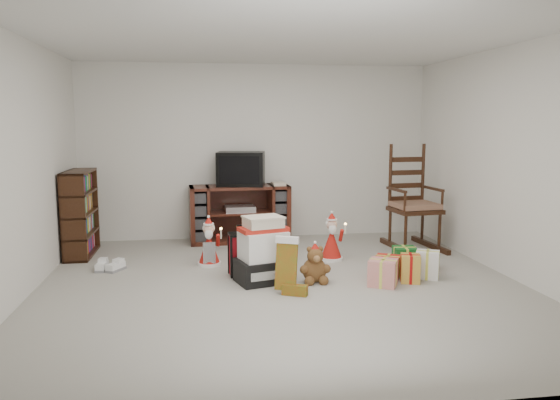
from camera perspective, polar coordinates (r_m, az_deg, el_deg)
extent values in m
cube|color=#A29F95|center=(5.70, 0.26, -9.05)|extent=(5.00, 5.00, 0.01)
cube|color=silver|center=(5.51, 0.27, 16.71)|extent=(5.00, 5.00, 0.01)
cube|color=silver|center=(7.94, -2.50, 5.03)|extent=(5.00, 0.01, 2.50)
cube|color=silver|center=(3.03, 7.50, -0.09)|extent=(5.00, 0.01, 2.50)
cube|color=silver|center=(5.65, -25.70, 2.97)|extent=(0.01, 5.00, 2.50)
cube|color=silver|center=(6.34, 23.23, 3.60)|extent=(0.01, 5.00, 2.50)
cube|color=#4C1A15|center=(7.73, -4.24, -1.43)|extent=(1.41, 0.57, 0.80)
cube|color=silver|center=(7.69, -4.23, -0.92)|extent=(0.43, 0.32, 0.08)
cube|color=#331B0E|center=(7.34, -20.14, -1.30)|extent=(0.29, 0.88, 1.08)
cube|color=#331B0E|center=(7.46, 13.91, -1.03)|extent=(0.63, 0.62, 0.06)
cube|color=#9A6A54|center=(7.45, 13.93, -0.52)|extent=(0.59, 0.57, 0.07)
cube|color=#331B0E|center=(7.63, 13.31, 2.81)|extent=(0.49, 0.12, 0.89)
cube|color=#331B0E|center=(7.55, 13.79, -4.69)|extent=(0.68, 1.01, 0.07)
cube|color=black|center=(5.82, -1.74, -7.38)|extent=(0.64, 0.53, 0.25)
cube|color=white|center=(5.75, -1.75, -4.75)|extent=(0.54, 0.47, 0.30)
cube|color=red|center=(5.71, -1.76, -3.07)|extent=(0.55, 0.39, 0.04)
cube|color=beige|center=(5.70, -1.76, -2.37)|extent=(0.43, 0.37, 0.10)
cube|color=maroon|center=(6.03, -3.50, -5.67)|extent=(0.38, 0.22, 0.48)
cube|color=black|center=(6.05, -3.60, -2.68)|extent=(0.19, 0.05, 0.03)
ellipsoid|color=brown|center=(5.83, 3.62, -7.32)|extent=(0.26, 0.22, 0.27)
sphere|color=brown|center=(5.75, 3.70, -5.87)|extent=(0.17, 0.17, 0.17)
cone|color=#B41A13|center=(6.73, 5.39, -4.63)|extent=(0.28, 0.28, 0.39)
sphere|color=beige|center=(6.68, 5.42, -2.57)|extent=(0.13, 0.13, 0.13)
cone|color=#B41A13|center=(6.66, 5.43, -1.69)|extent=(0.12, 0.12, 0.10)
cylinder|color=silver|center=(6.62, 6.84, -3.03)|extent=(0.02, 0.02, 0.12)
cone|color=#B41A13|center=(6.52, -7.42, -5.12)|extent=(0.27, 0.27, 0.38)
sphere|color=beige|center=(6.47, -7.46, -3.05)|extent=(0.13, 0.13, 0.13)
cone|color=#B41A13|center=(6.45, -7.48, -2.17)|extent=(0.12, 0.12, 0.10)
cylinder|color=silver|center=(6.38, -6.18, -3.54)|extent=(0.02, 0.02, 0.12)
cube|color=white|center=(6.58, -18.16, -6.66)|extent=(0.13, 0.26, 0.09)
cube|color=white|center=(6.55, -16.75, -6.65)|extent=(0.22, 0.27, 0.09)
cube|color=red|center=(6.05, 11.42, -6.95)|extent=(0.25, 0.25, 0.25)
cube|color=#186222|center=(6.32, 12.31, -6.30)|extent=(0.25, 0.25, 0.25)
cube|color=yellow|center=(6.00, 14.02, -7.14)|extent=(0.25, 0.25, 0.25)
cube|color=beige|center=(5.73, 12.10, -7.81)|extent=(0.25, 0.25, 0.25)
cube|color=white|center=(6.24, 14.96, -6.59)|extent=(0.25, 0.25, 0.25)
cube|color=maroon|center=(6.56, 13.27, -5.81)|extent=(0.25, 0.25, 0.25)
cube|color=black|center=(7.67, -4.10, 3.28)|extent=(0.72, 0.56, 0.47)
cube|color=black|center=(7.44, -3.96, 3.13)|extent=(0.54, 0.12, 0.38)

